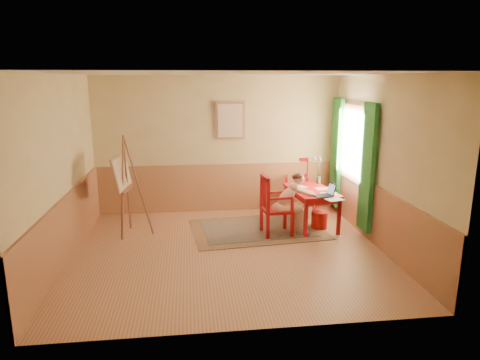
{
  "coord_description": "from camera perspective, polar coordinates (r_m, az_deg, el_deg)",
  "views": [
    {
      "loc": [
        -0.59,
        -6.42,
        2.72
      ],
      "look_at": [
        0.25,
        0.55,
        1.05
      ],
      "focal_mm": 31.81,
      "sensor_mm": 36.0,
      "label": 1
    }
  ],
  "objects": [
    {
      "name": "laptop",
      "position": [
        7.61,
        11.4,
        -1.78
      ],
      "size": [
        0.41,
        0.3,
        0.22
      ],
      "color": "#1E2338",
      "rests_on": "table"
    },
    {
      "name": "papers",
      "position": [
        7.85,
        10.81,
        -1.6
      ],
      "size": [
        0.75,
        1.19,
        0.0
      ],
      "color": "white",
      "rests_on": "table"
    },
    {
      "name": "wastebasket",
      "position": [
        8.1,
        10.59,
        -5.29
      ],
      "size": [
        0.38,
        0.38,
        0.32
      ],
      "primitive_type": "cylinder",
      "rotation": [
        0.0,
        0.0,
        0.35
      ],
      "color": "red",
      "rests_on": "room"
    },
    {
      "name": "rug",
      "position": [
        7.94,
        2.39,
        -6.6
      ],
      "size": [
        2.54,
        1.82,
        0.02
      ],
      "color": "#8C7251",
      "rests_on": "room"
    },
    {
      "name": "chair_left",
      "position": [
        7.54,
        4.56,
        -3.44
      ],
      "size": [
        0.54,
        0.52,
        1.09
      ],
      "color": "red",
      "rests_on": "room"
    },
    {
      "name": "easel",
      "position": [
        7.71,
        -15.35,
        0.47
      ],
      "size": [
        0.64,
        0.8,
        1.79
      ],
      "color": "brown",
      "rests_on": "room"
    },
    {
      "name": "vase",
      "position": [
        8.46,
        10.48,
        1.17
      ],
      "size": [
        0.19,
        0.28,
        0.53
      ],
      "color": "#3F724C",
      "rests_on": "table"
    },
    {
      "name": "window",
      "position": [
        8.22,
        14.73,
        3.31
      ],
      "size": [
        0.12,
        2.01,
        2.2
      ],
      "color": "white",
      "rests_on": "room"
    },
    {
      "name": "wall_portrait",
      "position": [
        8.7,
        -1.32,
        7.97
      ],
      "size": [
        0.6,
        0.05,
        0.76
      ],
      "color": "#9A6F52",
      "rests_on": "room"
    },
    {
      "name": "chair_back",
      "position": [
        9.1,
        7.57,
        -0.58
      ],
      "size": [
        0.58,
        0.6,
        1.09
      ],
      "color": "red",
      "rests_on": "room"
    },
    {
      "name": "wainscot",
      "position": [
        7.57,
        -2.11,
        -3.68
      ],
      "size": [
        5.0,
        4.5,
        1.0
      ],
      "color": "#BA7A51",
      "rests_on": "room"
    },
    {
      "name": "figure",
      "position": [
        7.59,
        6.79,
        -2.78
      ],
      "size": [
        0.85,
        0.39,
        1.12
      ],
      "color": "beige",
      "rests_on": "room"
    },
    {
      "name": "table",
      "position": [
        8.05,
        9.53,
        -1.86
      ],
      "size": [
        0.84,
        1.27,
        0.72
      ],
      "color": "red",
      "rests_on": "room"
    },
    {
      "name": "room",
      "position": [
        6.58,
        -1.59,
        1.81
      ],
      "size": [
        5.04,
        4.54,
        2.84
      ],
      "color": "tan",
      "rests_on": "ground"
    }
  ]
}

